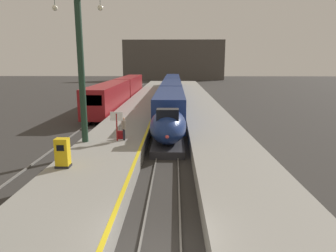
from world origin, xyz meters
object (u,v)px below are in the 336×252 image
Objects in this scene: regional_train_adjacent at (121,90)px; passenger_near_edge at (124,127)px; departure_info_board at (117,120)px; station_column_mid at (80,56)px; highspeed_train_main at (172,92)px; ticket_machine_yellow at (63,154)px; rolling_suitcase at (121,135)px.

passenger_near_edge is at bearing -79.89° from regional_train_adjacent.
regional_train_adjacent is 28.02m from passenger_near_edge.
departure_info_board reaches higher than passenger_near_edge.
highspeed_train_main is at bearing 77.35° from station_column_mid.
station_column_mid reaches higher than highspeed_train_main.
station_column_mid reaches higher than departure_info_board.
station_column_mid is 4.73× the size of departure_info_board.
highspeed_train_main is 32.16m from ticket_machine_yellow.
departure_info_board is (-0.16, -0.56, 1.20)m from rolling_suitcase.
highspeed_train_main is at bearing -12.45° from regional_train_adjacent.
ticket_machine_yellow is at bearing -108.53° from departure_info_board.
rolling_suitcase is (2.41, 0.86, -5.66)m from station_column_mid.
highspeed_train_main reaches higher than ticket_machine_yellow.
departure_info_board is (2.25, 0.29, -4.46)m from station_column_mid.
departure_info_board is at bearing 71.47° from ticket_machine_yellow.
passenger_near_edge is at bearing -50.14° from rolling_suitcase.
departure_info_board is (4.45, -27.79, 0.43)m from regional_train_adjacent.
regional_train_adjacent is 28.59m from station_column_mid.
regional_train_adjacent is at bearing 100.11° from passenger_near_edge.
regional_train_adjacent is 3.65× the size of station_column_mid.
rolling_suitcase is 6.58m from ticket_machine_yellow.
ticket_machine_yellow is 6.03m from departure_info_board.
departure_info_board is (-0.47, -0.20, 0.52)m from passenger_near_edge.
passenger_near_edge is 0.72m from departure_info_board.
departure_info_board is at bearing -105.96° from rolling_suitcase.
passenger_near_edge is 0.84m from rolling_suitcase.
highspeed_train_main is 34.98× the size of ticket_machine_yellow.
departure_info_board is at bearing -156.98° from passenger_near_edge.
highspeed_train_main reaches higher than passenger_near_edge.
ticket_machine_yellow reaches higher than rolling_suitcase.
station_column_mid is at bearing -160.40° from rolling_suitcase.
rolling_suitcase is 0.46× the size of departure_info_board.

